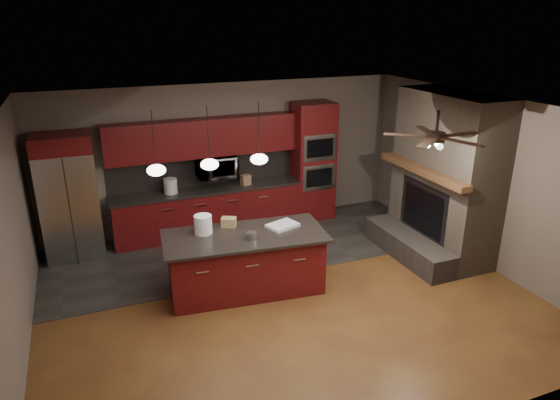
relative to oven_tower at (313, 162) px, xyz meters
name	(u,v)px	position (x,y,z in m)	size (l,w,h in m)	color
ground	(286,296)	(-1.70, -2.69, -1.19)	(7.00, 7.00, 0.00)	brown
ceiling	(287,109)	(-1.70, -2.69, 1.61)	(7.00, 6.00, 0.02)	white
back_wall	(226,156)	(-1.70, 0.31, 0.21)	(7.00, 0.02, 2.80)	#665B52
right_wall	(482,180)	(1.80, -2.69, 0.21)	(0.02, 6.00, 2.80)	#665B52
left_wall	(8,250)	(-5.20, -2.69, 0.21)	(0.02, 6.00, 2.80)	#665B52
slate_tile_patch	(248,247)	(-1.70, -0.89, -1.19)	(7.00, 2.40, 0.01)	#302E2B
fireplace_column	(442,182)	(1.34, -2.29, 0.11)	(1.30, 2.10, 2.80)	brown
back_cabinetry	(207,188)	(-2.18, 0.05, -0.30)	(3.59, 0.64, 2.20)	#5D1112
oven_tower	(313,162)	(0.00, 0.00, 0.00)	(0.80, 0.63, 2.38)	#5D1112
microwave	(216,166)	(-1.98, 0.06, 0.11)	(0.73, 0.41, 0.50)	silver
refrigerator	(69,197)	(-4.57, -0.07, -0.11)	(0.93, 0.75, 2.16)	silver
kitchen_island	(245,262)	(-2.20, -2.29, -0.73)	(2.50, 1.34, 0.92)	#5D1112
white_bucket	(203,225)	(-2.75, -2.01, -0.13)	(0.26, 0.26, 0.28)	white
paint_can	(252,236)	(-2.15, -2.47, -0.22)	(0.16, 0.16, 0.10)	#A7A7AB
paint_tray	(282,225)	(-1.57, -2.23, -0.25)	(0.45, 0.32, 0.05)	silver
cardboard_box	(229,222)	(-2.33, -1.91, -0.20)	(0.22, 0.16, 0.14)	#9D8151
counter_bucket	(170,186)	(-2.86, 0.01, -0.15)	(0.24, 0.24, 0.28)	silver
counter_box	(246,180)	(-1.44, -0.04, -0.19)	(0.18, 0.14, 0.19)	#906B4A
pendant_left	(156,170)	(-3.35, -1.99, 0.77)	(0.26, 0.26, 0.92)	black
pendant_center	(210,164)	(-2.60, -1.99, 0.77)	(0.26, 0.26, 0.92)	black
pendant_right	(259,159)	(-1.85, -1.99, 0.77)	(0.26, 0.26, 0.92)	black
ceiling_fan	(436,136)	(0.10, -3.49, 1.27)	(1.27, 1.33, 0.41)	black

